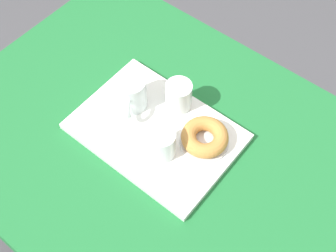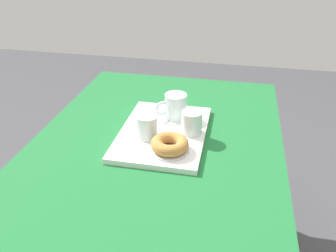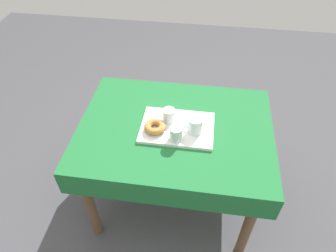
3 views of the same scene
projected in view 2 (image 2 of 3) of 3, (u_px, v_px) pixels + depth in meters
dining_table at (159, 162)px, 1.34m from camera, size 1.18×0.89×0.76m
serving_tray at (163, 133)px, 1.29m from camera, size 0.44×0.31×0.02m
tea_mug_left at (175, 107)px, 1.35m from camera, size 0.10×0.12×0.10m
water_glass_near at (192, 124)px, 1.25m from camera, size 0.07×0.07×0.09m
water_glass_far at (147, 128)px, 1.22m from camera, size 0.07×0.07×0.09m
donut_plate_left at (170, 150)px, 1.16m from camera, size 0.13×0.13×0.01m
sugar_donut_left at (170, 144)px, 1.15m from camera, size 0.13×0.13×0.04m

